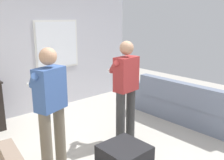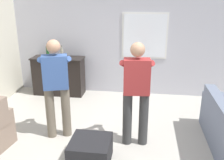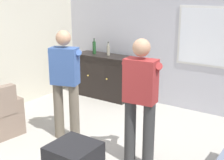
# 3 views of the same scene
# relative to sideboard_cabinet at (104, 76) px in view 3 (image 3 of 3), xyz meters

# --- Properties ---
(wall_back_with_window) EXTENTS (5.20, 0.15, 2.80)m
(wall_back_with_window) POSITION_rel_sideboard_cabinet_xyz_m (1.50, 0.36, 0.94)
(wall_back_with_window) COLOR silver
(wall_back_with_window) RESTS_ON ground
(sideboard_cabinet) EXTENTS (1.25, 0.49, 0.92)m
(sideboard_cabinet) POSITION_rel_sideboard_cabinet_xyz_m (0.00, 0.00, 0.00)
(sideboard_cabinet) COLOR black
(sideboard_cabinet) RESTS_ON ground
(bottle_wine_green) EXTENTS (0.06, 0.06, 0.28)m
(bottle_wine_green) POSITION_rel_sideboard_cabinet_xyz_m (0.11, 0.02, 0.57)
(bottle_wine_green) COLOR gray
(bottle_wine_green) RESTS_ON sideboard_cabinet
(bottle_liquor_amber) EXTENTS (0.07, 0.07, 0.33)m
(bottle_liquor_amber) POSITION_rel_sideboard_cabinet_xyz_m (-0.23, -0.01, 0.60)
(bottle_liquor_amber) COLOR #1E4C23
(bottle_liquor_amber) RESTS_ON sideboard_cabinet
(ottoman) EXTENTS (0.58, 0.58, 0.36)m
(ottoman) POSITION_rel_sideboard_cabinet_xyz_m (1.35, -2.55, -0.28)
(ottoman) COLOR black
(ottoman) RESTS_ON ground
(person_standing_left) EXTENTS (0.53, 0.52, 1.68)m
(person_standing_left) POSITION_rel_sideboard_cabinet_xyz_m (0.65, -1.89, 0.47)
(person_standing_left) COLOR #6B6051
(person_standing_left) RESTS_ON ground
(person_standing_right) EXTENTS (0.56, 0.49, 1.68)m
(person_standing_right) POSITION_rel_sideboard_cabinet_xyz_m (1.96, -1.95, 0.47)
(person_standing_right) COLOR #383838
(person_standing_right) RESTS_ON ground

